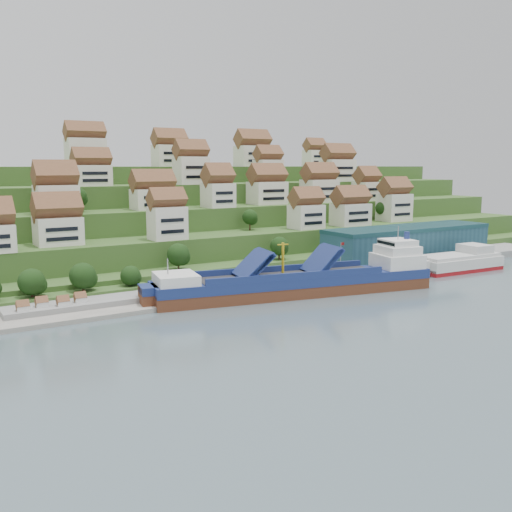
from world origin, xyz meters
TOP-DOWN VIEW (x-y plane):
  - ground at (0.00, 0.00)m, footprint 300.00×300.00m
  - quay at (20.00, 15.00)m, footprint 180.00×14.00m
  - pebble_beach at (-58.00, 12.00)m, footprint 45.00×20.00m
  - hillside at (0.00, 103.55)m, footprint 260.00×128.00m
  - hillside_village at (3.00, 61.24)m, footprint 158.15×64.20m
  - hillside_trees at (-9.85, 41.44)m, footprint 141.67×62.20m
  - warehouse at (52.00, 17.00)m, footprint 60.00×15.00m
  - flagpole at (18.11, 10.00)m, footprint 1.28×0.16m
  - beach_huts at (-60.00, 10.75)m, footprint 14.40×3.70m
  - cargo_ship at (-2.73, -0.57)m, footprint 71.51×24.35m
  - second_ship at (56.42, 0.35)m, footprint 28.89×12.14m

SIDE VIEW (x-z plane):
  - ground at x=0.00m, z-range 0.00..0.00m
  - pebble_beach at x=-58.00m, z-range 0.00..1.00m
  - quay at x=20.00m, z-range 0.00..2.20m
  - beach_huts at x=-60.00m, z-range 1.00..3.20m
  - second_ship at x=56.42m, z-range -1.63..6.59m
  - cargo_ship at x=-2.73m, z-range -4.76..10.83m
  - flagpole at x=18.11m, z-range 2.88..10.88m
  - warehouse at x=52.00m, z-range 2.20..12.20m
  - hillside at x=0.00m, z-range -4.84..26.16m
  - hillside_trees at x=-9.85m, z-range -0.19..30.67m
  - hillside_village at x=3.00m, z-range 9.84..39.41m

